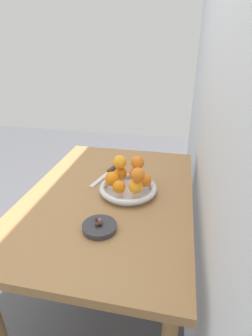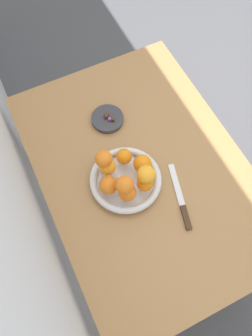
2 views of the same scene
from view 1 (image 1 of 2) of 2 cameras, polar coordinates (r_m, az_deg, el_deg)
ground_plane at (r=1.74m, az=-2.90°, el=-26.84°), size 6.00×6.00×0.00m
wall_back at (r=1.03m, az=21.01°, el=16.95°), size 4.00×0.05×2.50m
dining_table at (r=1.28m, az=-3.55°, el=-8.92°), size 1.10×0.76×0.74m
fruit_bowl at (r=1.22m, az=0.45°, el=-4.60°), size 0.27×0.27×0.04m
candy_dish at (r=1.02m, az=-5.79°, el=-12.68°), size 0.13×0.13×0.02m
orange_0 at (r=1.20m, az=-3.06°, el=-2.37°), size 0.07×0.07×0.07m
orange_1 at (r=1.14m, az=-1.53°, el=-4.13°), size 0.06×0.06×0.06m
orange_2 at (r=1.14m, az=2.15°, el=-4.12°), size 0.06×0.06×0.06m
orange_3 at (r=1.19m, az=3.96°, el=-2.57°), size 0.07×0.07×0.07m
orange_4 at (r=1.25m, az=2.15°, el=-1.26°), size 0.06×0.06×0.06m
orange_5 at (r=1.26m, az=-1.13°, el=-1.14°), size 0.06×0.06×0.06m
orange_6 at (r=1.10m, az=2.57°, el=-1.47°), size 0.06×0.06×0.06m
orange_7 at (r=1.23m, az=-1.37°, el=1.35°), size 0.06×0.06×0.06m
orange_8 at (r=1.21m, az=2.50°, el=1.25°), size 0.06×0.06×0.06m
candy_ball_0 at (r=1.00m, az=-5.84°, el=-11.87°), size 0.01×0.01×0.01m
candy_ball_1 at (r=1.00m, az=-5.63°, el=-11.87°), size 0.02×0.02×0.02m
candy_ball_2 at (r=1.02m, az=-5.78°, el=-11.26°), size 0.02×0.02×0.02m
candy_ball_3 at (r=1.00m, az=-6.27°, el=-12.04°), size 0.02×0.02×0.02m
candy_ball_4 at (r=1.02m, az=-6.28°, el=-10.95°), size 0.02×0.02×0.02m
knife at (r=1.40m, az=-4.22°, el=-1.26°), size 0.26×0.09×0.01m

